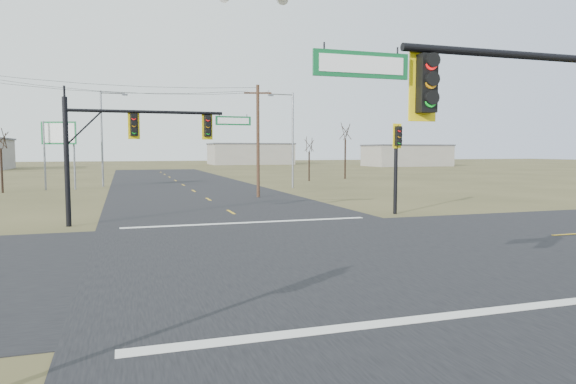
# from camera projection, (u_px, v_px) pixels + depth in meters

# --- Properties ---
(ground) EXTENTS (320.00, 320.00, 0.00)m
(ground) POSITION_uv_depth(u_px,v_px,m) (301.00, 252.00, 17.74)
(ground) COLOR brown
(ground) RESTS_ON ground
(road_ew) EXTENTS (160.00, 14.00, 0.02)m
(road_ew) POSITION_uv_depth(u_px,v_px,m) (301.00, 252.00, 17.74)
(road_ew) COLOR black
(road_ew) RESTS_ON ground
(road_ns) EXTENTS (14.00, 160.00, 0.02)m
(road_ns) POSITION_uv_depth(u_px,v_px,m) (301.00, 252.00, 17.74)
(road_ns) COLOR black
(road_ns) RESTS_ON ground
(stop_bar_near) EXTENTS (12.00, 0.40, 0.01)m
(stop_bar_near) POSITION_uv_depth(u_px,v_px,m) (420.00, 319.00, 10.63)
(stop_bar_near) COLOR silver
(stop_bar_near) RESTS_ON road_ns
(stop_bar_far) EXTENTS (12.00, 0.40, 0.01)m
(stop_bar_far) POSITION_uv_depth(u_px,v_px,m) (250.00, 222.00, 24.86)
(stop_bar_far) COLOR silver
(stop_bar_far) RESTS_ON road_ns
(mast_arm_far) EXTENTS (8.82, 0.50, 5.95)m
(mast_arm_far) POSITION_uv_depth(u_px,v_px,m) (141.00, 133.00, 24.45)
(mast_arm_far) COLOR black
(mast_arm_far) RESTS_ON ground
(pedestal_signal_ne) EXTENTS (0.61, 0.54, 5.00)m
(pedestal_signal_ne) POSITION_uv_depth(u_px,v_px,m) (397.00, 150.00, 28.04)
(pedestal_signal_ne) COLOR black
(pedestal_signal_ne) RESTS_ON ground
(utility_pole_near) EXTENTS (2.01, 0.60, 8.34)m
(utility_pole_near) POSITION_uv_depth(u_px,v_px,m) (258.00, 139.00, 38.08)
(utility_pole_near) COLOR #4D3221
(utility_pole_near) RESTS_ON ground
(highway_sign) EXTENTS (3.01, 1.33, 6.07)m
(highway_sign) POSITION_uv_depth(u_px,v_px,m) (59.00, 142.00, 45.46)
(highway_sign) COLOR slate
(highway_sign) RESTS_ON ground
(streetlight_a) EXTENTS (2.47, 0.30, 8.84)m
(streetlight_a) POSITION_uv_depth(u_px,v_px,m) (291.00, 135.00, 47.64)
(streetlight_a) COLOR slate
(streetlight_a) RESTS_ON ground
(streetlight_c) EXTENTS (2.58, 0.35, 9.21)m
(streetlight_c) POSITION_uv_depth(u_px,v_px,m) (104.00, 133.00, 49.40)
(streetlight_c) COLOR slate
(streetlight_c) RESTS_ON ground
(bare_tree_a) EXTENTS (2.67, 2.67, 5.80)m
(bare_tree_a) POSITION_uv_depth(u_px,v_px,m) (0.00, 137.00, 42.15)
(bare_tree_a) COLOR black
(bare_tree_a) RESTS_ON ground
(bare_tree_c) EXTENTS (2.92, 2.92, 5.40)m
(bare_tree_c) POSITION_uv_depth(u_px,v_px,m) (309.00, 144.00, 58.87)
(bare_tree_c) COLOR black
(bare_tree_c) RESTS_ON ground
(bare_tree_d) EXTENTS (2.79, 2.79, 7.31)m
(bare_tree_d) POSITION_uv_depth(u_px,v_px,m) (345.00, 131.00, 63.33)
(bare_tree_d) COLOR black
(bare_tree_d) RESTS_ON ground
(warehouse_mid) EXTENTS (20.00, 12.00, 5.00)m
(warehouse_mid) POSITION_uv_depth(u_px,v_px,m) (250.00, 154.00, 129.53)
(warehouse_mid) COLOR gray
(warehouse_mid) RESTS_ON ground
(warehouse_right) EXTENTS (18.00, 10.00, 4.50)m
(warehouse_right) POSITION_uv_depth(u_px,v_px,m) (407.00, 156.00, 115.02)
(warehouse_right) COLOR gray
(warehouse_right) RESTS_ON ground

